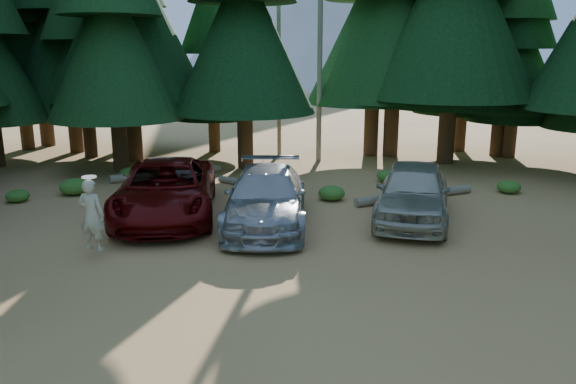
% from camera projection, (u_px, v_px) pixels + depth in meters
% --- Properties ---
extents(ground, '(160.00, 160.00, 0.00)m').
position_uv_depth(ground, '(290.00, 275.00, 13.28)').
color(ground, '#9F7443').
rests_on(ground, ground).
extents(forest_belt_north, '(36.00, 7.00, 22.00)m').
position_uv_depth(forest_belt_north, '(302.00, 159.00, 27.82)').
color(forest_belt_north, black).
rests_on(forest_belt_north, ground).
extents(snag_front, '(0.24, 0.24, 12.00)m').
position_uv_depth(snag_front, '(320.00, 33.00, 25.85)').
color(snag_front, '#706659').
rests_on(snag_front, ground).
extents(snag_back, '(0.20, 0.20, 10.00)m').
position_uv_depth(snag_back, '(279.00, 55.00, 27.64)').
color(snag_back, '#706659').
rests_on(snag_back, ground).
extents(mountain_peak, '(48.00, 50.00, 28.00)m').
position_uv_depth(mountain_peak, '(296.00, 7.00, 95.86)').
color(mountain_peak, '#94989C').
rests_on(mountain_peak, ground).
extents(red_pickup, '(3.91, 6.82, 1.79)m').
position_uv_depth(red_pickup, '(166.00, 190.00, 17.81)').
color(red_pickup, '#560708').
rests_on(red_pickup, ground).
extents(silver_minivan_center, '(2.52, 5.92, 1.70)m').
position_uv_depth(silver_minivan_center, '(266.00, 198.00, 17.00)').
color(silver_minivan_center, '#A4A7AC').
rests_on(silver_minivan_center, ground).
extents(silver_minivan_right, '(3.24, 5.71, 1.83)m').
position_uv_depth(silver_minivan_right, '(413.00, 192.00, 17.44)').
color(silver_minivan_right, '#ADAA9A').
rests_on(silver_minivan_right, ground).
extents(frisbee_player, '(0.76, 0.57, 1.93)m').
position_uv_depth(frisbee_player, '(92.00, 215.00, 14.17)').
color(frisbee_player, beige).
rests_on(frisbee_player, ground).
extents(log_left, '(4.22, 2.83, 0.34)m').
position_uv_depth(log_left, '(168.00, 173.00, 23.66)').
color(log_left, '#706659').
rests_on(log_left, ground).
extents(log_mid, '(2.95, 2.14, 0.28)m').
position_uv_depth(log_mid, '(252.00, 184.00, 21.81)').
color(log_mid, '#706659').
rests_on(log_mid, ground).
extents(log_right, '(4.53, 2.55, 0.32)m').
position_uv_depth(log_right, '(415.00, 195.00, 20.07)').
color(log_right, '#706659').
rests_on(log_right, ground).
extents(shrub_far_left, '(1.09, 1.09, 0.60)m').
position_uv_depth(shrub_far_left, '(75.00, 187.00, 20.79)').
color(shrub_far_left, '#2A6D20').
rests_on(shrub_far_left, ground).
extents(shrub_left, '(0.97, 0.97, 0.54)m').
position_uv_depth(shrub_left, '(131.00, 174.00, 23.16)').
color(shrub_left, '#2A6D20').
rests_on(shrub_left, ground).
extents(shrub_center_left, '(0.90, 0.90, 0.49)m').
position_uv_depth(shrub_center_left, '(185.00, 186.00, 21.10)').
color(shrub_center_left, '#2A6D20').
rests_on(shrub_center_left, ground).
extents(shrub_center_right, '(0.93, 0.93, 0.51)m').
position_uv_depth(shrub_center_right, '(388.00, 176.00, 22.76)').
color(shrub_center_right, '#2A6D20').
rests_on(shrub_center_right, ground).
extents(shrub_right, '(0.95, 0.95, 0.52)m').
position_uv_depth(shrub_right, '(332.00, 193.00, 19.99)').
color(shrub_right, '#2A6D20').
rests_on(shrub_right, ground).
extents(shrub_far_right, '(0.87, 0.87, 0.48)m').
position_uv_depth(shrub_far_right, '(509.00, 187.00, 21.02)').
color(shrub_far_right, '#2A6D20').
rests_on(shrub_far_right, ground).
extents(shrub_edge_west, '(0.80, 0.80, 0.44)m').
position_uv_depth(shrub_edge_west, '(18.00, 196.00, 19.77)').
color(shrub_edge_west, '#2A6D20').
rests_on(shrub_edge_west, ground).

